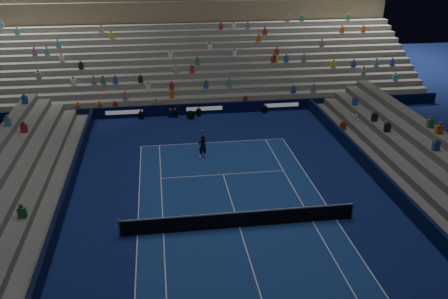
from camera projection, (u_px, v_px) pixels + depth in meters
The scene contains 9 objects.
ground at pixel (239, 227), 26.03m from camera, with size 90.00×90.00×0.00m, color #0D1952.
court_surface at pixel (239, 227), 26.02m from camera, with size 10.97×23.77×0.01m, color navy.
sponsor_barrier_far at pixel (204, 109), 42.57m from camera, with size 44.00×0.25×1.00m, color black.
sponsor_barrier_east at pixel (408, 206), 27.07m from camera, with size 0.25×37.00×1.00m, color #081133.
sponsor_barrier_west at pixel (54, 234), 24.58m from camera, with size 0.25×37.00×1.00m, color black.
grandstand_main at pixel (195, 53), 49.91m from camera, with size 44.00×15.20×11.20m.
tennis_net at pixel (240, 219), 25.82m from camera, with size 12.90×0.10×1.10m.
tennis_player at pixel (203, 146), 34.07m from camera, with size 0.60×0.39×1.65m, color black.
broadcast_camera at pixel (191, 115), 41.55m from camera, with size 0.65×1.01×0.62m.
Camera 1 is at (-3.94, -21.74, 14.42)m, focal length 38.40 mm.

